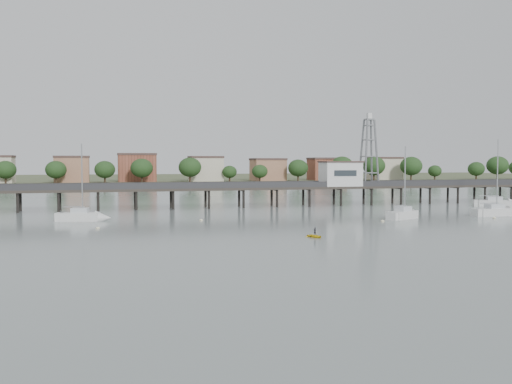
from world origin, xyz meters
TOP-DOWN VIEW (x-y plane):
  - ground_plane at (0.00, 0.00)m, footprint 500.00×500.00m
  - pier at (0.00, 60.00)m, footprint 150.00×5.00m
  - pier_building at (25.00, 60.00)m, footprint 8.40×5.40m
  - lattice_tower at (31.50, 60.00)m, footprint 3.20×3.20m
  - sailboat_e at (55.24, 47.65)m, footprint 8.69×6.19m
  - sailboat_b at (-25.78, 39.97)m, footprint 7.82×3.64m
  - sailboat_d at (41.77, 30.84)m, footprint 8.34×2.50m
  - sailboat_c at (23.73, 30.48)m, footprint 7.49×5.29m
  - yellow_dinghy at (1.23, 12.96)m, footprint 1.81×1.00m
  - dinghy_occupant at (1.23, 12.96)m, footprint 0.66×1.02m
  - mooring_buoys at (10.28, 31.95)m, footprint 62.14×14.98m
  - far_shore at (0.36, 239.58)m, footprint 500.00×170.00m

SIDE VIEW (x-z plane):
  - ground_plane at x=0.00m, z-range 0.00..0.00m
  - yellow_dinghy at x=1.23m, z-range -1.22..1.22m
  - dinghy_occupant at x=1.23m, z-range -0.11..0.11m
  - mooring_buoys at x=10.28m, z-range -0.12..0.28m
  - sailboat_e at x=55.24m, z-range -6.39..7.66m
  - sailboat_d at x=41.77m, z-range -6.23..7.51m
  - sailboat_b at x=-25.78m, z-range -5.61..6.91m
  - sailboat_c at x=23.73m, z-range -5.45..6.75m
  - far_shore at x=0.36m, z-range -4.25..6.15m
  - pier at x=0.00m, z-range 1.04..6.54m
  - pier_building at x=25.00m, z-range 4.02..9.32m
  - lattice_tower at x=31.50m, z-range 3.35..18.85m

